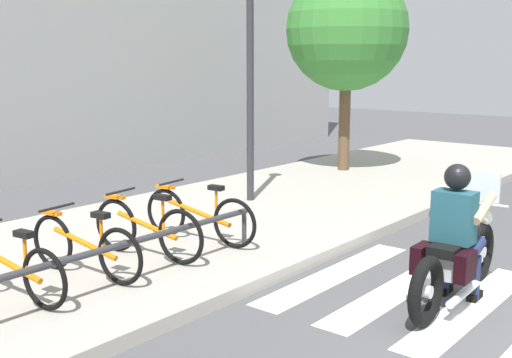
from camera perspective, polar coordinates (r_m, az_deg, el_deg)
name	(u,v)px	position (r m, az deg, el deg)	size (l,w,h in m)	color
sidewalk	(163,238)	(8.72, -8.44, -5.29)	(24.00, 4.40, 0.15)	#A8A399
crosswalk_stripe_3	(471,307)	(6.82, 18.97, -10.95)	(2.80, 0.40, 0.01)	white
crosswalk_stripe_4	(399,289)	(7.11, 12.85, -9.74)	(2.80, 0.40, 0.01)	white
crosswalk_stripe_5	(336,274)	(7.48, 7.32, -8.54)	(2.80, 0.40, 0.01)	white
motorcycle	(457,257)	(6.81, 17.84, -6.78)	(2.25, 0.64, 1.27)	black
rider	(456,224)	(6.64, 17.77, -3.88)	(0.64, 0.55, 1.46)	#1E4C59
bicycle_1	(9,267)	(6.58, -21.54, -7.45)	(0.48, 1.60, 0.73)	black
bicycle_2	(85,246)	(7.02, -15.32, -5.93)	(0.48, 1.63, 0.75)	black
bicycle_3	(147,229)	(7.52, -9.90, -4.47)	(0.48, 1.65, 0.79)	black
bicycle_4	(199,216)	(8.10, -5.23, -3.33)	(0.48, 1.73, 0.77)	black
bike_rack	(117,249)	(6.57, -12.52, -6.25)	(4.08, 0.07, 0.49)	#333338
street_lamp	(250,52)	(10.36, -0.54, 11.44)	(0.28, 0.28, 4.29)	#2D2D33
tree_near_rack	(347,30)	(13.56, 8.26, 13.25)	(2.56, 2.56, 4.40)	brown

